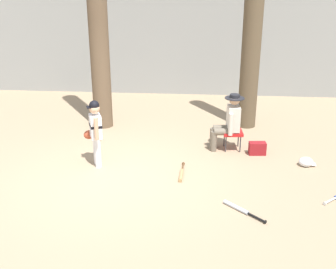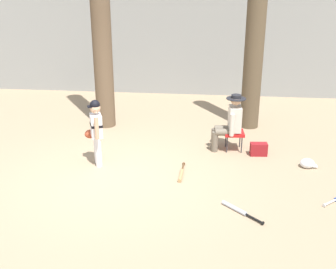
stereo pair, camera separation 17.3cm
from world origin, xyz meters
TOP-DOWN VIEW (x-y plane):
  - ground_plane at (0.00, 0.00)m, footprint 60.00×60.00m
  - concrete_back_wall at (0.00, 5.94)m, footprint 18.00×0.36m
  - tree_near_player at (-0.83, 2.76)m, footprint 0.74×0.74m
  - tree_behind_spectator at (2.63, 3.05)m, footprint 0.68×0.68m
  - young_ballplayer at (-0.45, 0.54)m, footprint 0.46×0.55m
  - folding_stool at (2.21, 1.54)m, footprint 0.43×0.43m
  - seated_spectator at (2.11, 1.53)m, footprint 0.67×0.53m
  - handbag_beside_stool at (2.71, 1.31)m, footprint 0.35×0.21m
  - bat_wood_tan at (1.21, 0.20)m, footprint 0.08×0.74m
  - bat_aluminum_silver at (2.19, -0.95)m, footprint 0.63×0.61m
  - batting_helmet_white at (3.59, 0.83)m, footprint 0.32×0.25m

SIDE VIEW (x-z plane):
  - ground_plane at x=0.00m, z-range 0.00..0.00m
  - bat_wood_tan at x=1.21m, z-range 0.00..0.07m
  - bat_aluminum_silver at x=2.19m, z-range 0.00..0.07m
  - batting_helmet_white at x=3.59m, z-range -0.01..0.17m
  - handbag_beside_stool at x=2.71m, z-range 0.00..0.26m
  - folding_stool at x=2.21m, z-range 0.16..0.57m
  - seated_spectator at x=2.11m, z-range 0.04..1.24m
  - young_ballplayer at x=-0.45m, z-range 0.09..1.40m
  - concrete_back_wall at x=0.00m, z-range 0.00..2.93m
  - tree_behind_spectator at x=2.63m, z-range -0.35..4.42m
  - tree_near_player at x=-0.83m, z-range -0.39..5.68m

